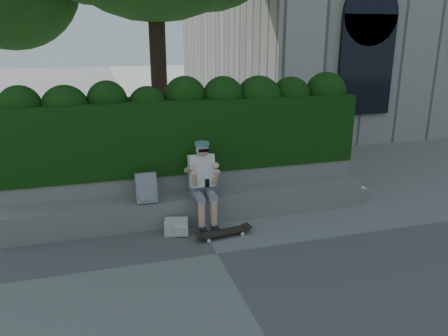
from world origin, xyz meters
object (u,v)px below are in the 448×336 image
object	(u,v)px
skateboard	(224,232)
backpack_ground	(176,227)
person	(203,180)
backpack_plaid	(146,188)

from	to	relation	value
skateboard	backpack_ground	xyz separation A→B (m)	(-0.68, 0.31, 0.05)
person	backpack_plaid	distance (m)	0.90
person	backpack_plaid	size ratio (longest dim) A/B	2.91
skateboard	backpack_plaid	xyz separation A→B (m)	(-1.08, 0.65, 0.62)
person	backpack_plaid	world-z (taller)	person
person	backpack_plaid	xyz separation A→B (m)	(-0.90, 0.08, -0.06)
person	skateboard	bearing A→B (deg)	-72.11
person	skateboard	xyz separation A→B (m)	(0.18, -0.57, -0.68)
person	skateboard	world-z (taller)	person
backpack_plaid	skateboard	bearing A→B (deg)	-31.33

